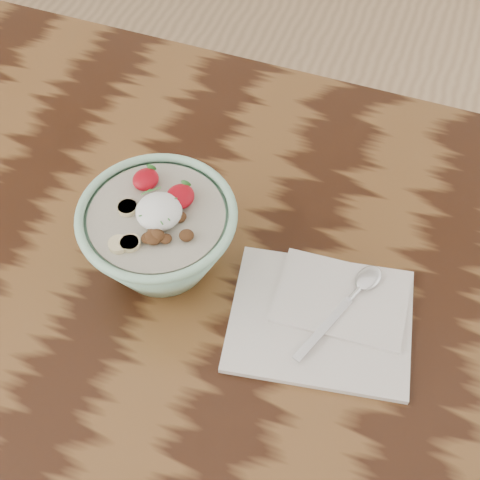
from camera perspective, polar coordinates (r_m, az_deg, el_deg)
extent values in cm
cube|color=black|center=(95.57, -9.04, -2.08)|extent=(160.00, 90.00, 4.00)
cylinder|color=#9DD3AF|center=(92.11, -6.50, -1.81)|extent=(8.95, 8.95, 1.28)
torus|color=#9DD3AF|center=(83.68, -7.16, 2.16)|extent=(20.35, 20.35, 1.17)
cylinder|color=beige|center=(84.18, -7.11, 1.89)|extent=(17.26, 17.26, 1.07)
ellipsoid|color=white|center=(82.67, -6.93, 2.44)|extent=(5.78, 5.78, 3.18)
ellipsoid|color=#A20713|center=(86.45, -8.05, 5.14)|extent=(3.33, 3.66, 1.83)
cone|color=#286623|center=(87.08, -7.67, 5.98)|extent=(1.40, 1.03, 1.52)
ellipsoid|color=#A20713|center=(84.03, -5.14, 3.71)|extent=(3.58, 3.94, 1.97)
cone|color=#286623|center=(84.72, -4.73, 4.64)|extent=(1.40, 1.03, 1.52)
cylinder|color=beige|center=(81.18, -9.30, -0.24)|extent=(2.39, 2.39, 0.70)
cylinder|color=beige|center=(81.13, -9.41, -0.32)|extent=(2.28, 2.28, 0.70)
cylinder|color=beige|center=(84.48, -9.56, 2.72)|extent=(2.43, 2.43, 0.70)
cylinder|color=beige|center=(84.53, -9.58, 2.75)|extent=(2.42, 2.42, 0.70)
cylinder|color=beige|center=(81.30, -10.32, -0.37)|extent=(2.51, 2.51, 0.70)
ellipsoid|color=#553019|center=(80.97, -7.06, 0.39)|extent=(2.37, 2.09, 1.55)
ellipsoid|color=#553019|center=(81.04, -7.56, 0.27)|extent=(2.34, 2.40, 1.29)
ellipsoid|color=#553019|center=(80.73, -4.59, 0.40)|extent=(1.91, 1.89, 0.99)
ellipsoid|color=#553019|center=(82.66, -5.11, 2.01)|extent=(1.83, 1.77, 0.82)
ellipsoid|color=#553019|center=(81.60, -7.33, 0.97)|extent=(2.64, 2.70, 1.13)
ellipsoid|color=#553019|center=(80.78, -6.37, 0.10)|extent=(2.15, 2.14, 0.81)
ellipsoid|color=#553019|center=(80.81, -7.36, 0.14)|extent=(2.77, 2.77, 1.05)
ellipsoid|color=#553019|center=(82.58, -5.17, 1.91)|extent=(2.10, 2.11, 1.04)
ellipsoid|color=#553019|center=(81.08, -7.87, 0.17)|extent=(2.16, 2.15, 0.89)
ellipsoid|color=#553019|center=(81.54, -7.23, 0.88)|extent=(2.75, 2.76, 1.05)
cylinder|color=#3D8036|center=(81.42, -8.24, 2.10)|extent=(1.11, 0.71, 0.22)
cylinder|color=#3D8036|center=(81.02, -6.36, 2.06)|extent=(1.61, 1.13, 0.24)
cylinder|color=#3D8036|center=(80.73, -6.86, 1.72)|extent=(1.38, 1.20, 0.24)
cylinder|color=#3D8036|center=(82.54, -7.13, 3.28)|extent=(1.31, 1.60, 0.25)
cylinder|color=#3D8036|center=(83.78, -7.33, 4.29)|extent=(1.42, 1.36, 0.24)
cylinder|color=#3D8036|center=(82.46, -5.93, 3.39)|extent=(1.37, 1.29, 0.24)
cylinder|color=#3D8036|center=(81.44, -6.20, 2.46)|extent=(0.40, 1.17, 0.22)
cylinder|color=#3D8036|center=(80.91, -7.07, 1.85)|extent=(1.26, 0.55, 0.22)
cylinder|color=#3D8036|center=(82.97, -6.44, 3.75)|extent=(1.72, 0.50, 0.24)
cylinder|color=#3D8036|center=(81.77, -7.46, 2.55)|extent=(1.26, 0.65, 0.22)
cylinder|color=#3D8036|center=(81.67, -5.99, 2.70)|extent=(0.49, 1.57, 0.23)
cylinder|color=#3D8036|center=(82.55, -6.23, 3.42)|extent=(1.39, 0.51, 0.23)
cylinder|color=#3D8036|center=(83.68, -8.02, 4.08)|extent=(0.94, 1.27, 0.23)
cube|color=silver|center=(87.62, 6.88, -6.80)|extent=(25.99, 22.32, 0.89)
cube|color=silver|center=(88.75, 8.66, -4.99)|extent=(17.64, 12.62, 0.54)
cube|color=silver|center=(85.71, 7.11, -7.56)|extent=(5.09, 10.88, 0.34)
cylinder|color=silver|center=(88.86, 9.87, -4.41)|extent=(1.71, 2.99, 0.69)
ellipsoid|color=silver|center=(90.18, 10.91, -3.20)|extent=(4.42, 5.28, 0.93)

